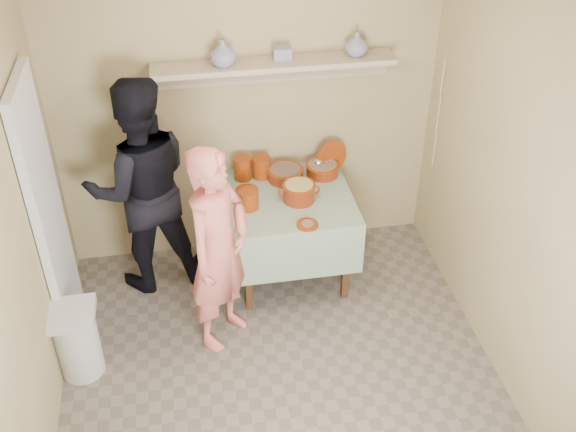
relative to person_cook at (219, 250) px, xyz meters
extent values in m
plane|color=#6D6256|center=(0.35, -0.66, -0.79)|extent=(3.50, 3.50, 0.00)
cube|color=silver|center=(-1.11, 0.29, 0.21)|extent=(0.06, 0.70, 2.00)
cylinder|color=maroon|center=(0.28, 0.93, 0.06)|extent=(0.14, 0.14, 0.19)
cylinder|color=maroon|center=(0.43, 0.93, 0.06)|extent=(0.15, 0.15, 0.18)
cylinder|color=maroon|center=(0.27, 0.51, 0.05)|extent=(0.15, 0.15, 0.15)
cylinder|color=maroon|center=(0.28, 0.68, 0.00)|extent=(0.18, 0.18, 0.05)
cylinder|color=maroon|center=(1.01, 0.95, 0.09)|extent=(0.27, 0.12, 0.27)
imported|color=navy|center=(1.17, 0.97, 1.02)|extent=(0.20, 0.20, 0.18)
imported|color=navy|center=(0.18, 0.95, 1.03)|extent=(0.27, 0.27, 0.20)
cube|color=navy|center=(0.61, 0.98, 0.98)|extent=(0.13, 0.10, 0.09)
imported|color=#DE6C60|center=(0.00, 0.00, 0.00)|extent=(0.66, 0.68, 1.58)
imported|color=black|center=(-0.51, 0.75, 0.09)|extent=(0.96, 0.80, 1.76)
cube|color=tan|center=(0.35, 1.10, 0.51)|extent=(3.00, 0.02, 2.60)
cube|color=tan|center=(-1.16, -0.66, 0.51)|extent=(0.02, 3.50, 2.60)
cube|color=tan|center=(1.86, -0.66, 0.51)|extent=(0.02, 3.50, 2.60)
cube|color=silver|center=(0.35, -0.66, 1.82)|extent=(3.00, 3.50, 0.02)
cube|color=#4C2D16|center=(0.22, 0.24, -0.43)|extent=(0.05, 0.05, 0.71)
cube|color=#4C2D16|center=(0.98, 0.24, -0.43)|extent=(0.05, 0.05, 0.71)
cube|color=#4C2D16|center=(0.22, 1.00, -0.43)|extent=(0.05, 0.05, 0.71)
cube|color=#4C2D16|center=(0.98, 1.00, -0.43)|extent=(0.05, 0.05, 0.71)
cube|color=#4C2D16|center=(0.60, 0.62, -0.06)|extent=(0.90, 0.90, 0.04)
cube|color=#1E592C|center=(0.60, 0.62, -0.03)|extent=(0.96, 0.96, 0.01)
cube|color=#1E592C|center=(0.60, 0.14, -0.25)|extent=(0.96, 0.01, 0.44)
cube|color=#1E592C|center=(0.60, 1.10, -0.25)|extent=(0.96, 0.01, 0.44)
cube|color=#1E592C|center=(0.12, 0.62, -0.25)|extent=(0.01, 0.96, 0.44)
cube|color=#1E592C|center=(1.08, 0.62, -0.25)|extent=(0.01, 0.96, 0.44)
cylinder|color=#621604|center=(0.61, 0.86, 0.02)|extent=(0.28, 0.28, 0.09)
cylinder|color=maroon|center=(0.61, 0.86, 0.06)|extent=(0.30, 0.30, 0.01)
cylinder|color=brown|center=(0.61, 0.86, 0.04)|extent=(0.25, 0.25, 0.05)
cylinder|color=#621604|center=(0.92, 0.88, 0.02)|extent=(0.26, 0.26, 0.09)
cylinder|color=maroon|center=(0.92, 0.88, 0.06)|extent=(0.28, 0.28, 0.01)
cylinder|color=#8C6B54|center=(0.92, 0.88, 0.04)|extent=(0.23, 0.23, 0.05)
cylinder|color=silver|center=(0.93, 0.78, 0.15)|extent=(0.01, 0.22, 0.16)
sphere|color=silver|center=(0.89, 0.90, 0.08)|extent=(0.07, 0.07, 0.07)
cylinder|color=#621604|center=(0.66, 0.55, 0.04)|extent=(0.24, 0.24, 0.14)
cylinder|color=maroon|center=(0.66, 0.55, 0.11)|extent=(0.25, 0.25, 0.01)
cylinder|color=tan|center=(0.66, 0.55, 0.09)|extent=(0.21, 0.21, 0.05)
torus|color=maroon|center=(0.54, 0.55, 0.05)|extent=(0.09, 0.02, 0.09)
torus|color=maroon|center=(0.78, 0.55, 0.05)|extent=(0.09, 0.02, 0.09)
cylinder|color=maroon|center=(0.66, 0.21, -0.02)|extent=(0.16, 0.16, 0.02)
cylinder|color=#8C6B54|center=(0.66, 0.21, -0.01)|extent=(0.09, 0.09, 0.01)
cube|color=tan|center=(0.55, 0.96, 0.91)|extent=(1.80, 0.25, 0.04)
cube|color=tan|center=(0.55, 1.08, 0.81)|extent=(1.80, 0.02, 0.18)
cylinder|color=silver|center=(-1.02, -0.18, -0.54)|extent=(0.30, 0.30, 0.50)
cube|color=silver|center=(-1.02, -0.18, -0.26)|extent=(0.32, 0.32, 0.06)
cylinder|color=silver|center=(1.82, 0.84, 0.76)|extent=(0.01, 0.01, 0.30)
cylinder|color=silver|center=(1.82, 0.82, 0.46)|extent=(0.01, 0.01, 0.30)
cylinder|color=silver|center=(1.82, 0.80, 0.16)|extent=(0.01, 0.01, 0.30)
camera|label=1|loc=(-0.16, -3.64, 2.85)|focal=42.00mm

